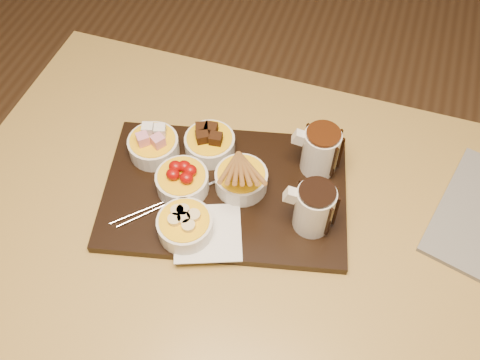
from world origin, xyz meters
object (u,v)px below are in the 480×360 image
(pitcher_dark_chocolate, at_px, (314,209))
(pitcher_milk_chocolate, at_px, (320,151))
(dining_table, at_px, (258,255))
(bowl_strawberries, at_px, (182,182))
(serving_board, at_px, (225,191))

(pitcher_dark_chocolate, relative_size, pitcher_milk_chocolate, 1.00)
(dining_table, distance_m, bowl_strawberries, 0.21)
(bowl_strawberries, distance_m, pitcher_dark_chocolate, 0.25)
(serving_board, distance_m, pitcher_dark_chocolate, 0.18)
(dining_table, relative_size, pitcher_milk_chocolate, 12.50)
(bowl_strawberries, relative_size, pitcher_dark_chocolate, 1.04)
(pitcher_dark_chocolate, distance_m, pitcher_milk_chocolate, 0.13)
(dining_table, relative_size, serving_board, 2.61)
(bowl_strawberries, xyz_separation_m, pitcher_milk_chocolate, (0.23, 0.13, 0.03))
(pitcher_dark_chocolate, bearing_deg, pitcher_milk_chocolate, 85.60)
(pitcher_dark_chocolate, bearing_deg, dining_table, -171.11)
(serving_board, relative_size, bowl_strawberries, 4.60)
(serving_board, distance_m, pitcher_milk_chocolate, 0.20)
(dining_table, height_order, bowl_strawberries, bowl_strawberries)
(pitcher_dark_chocolate, bearing_deg, serving_board, 160.02)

